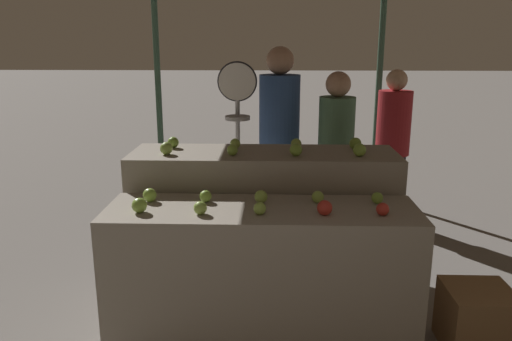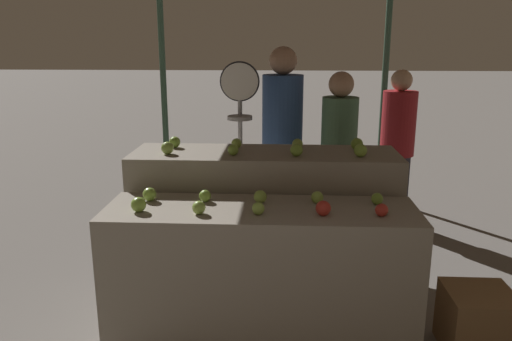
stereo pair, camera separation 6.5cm
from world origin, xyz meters
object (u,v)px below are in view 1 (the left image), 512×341
person_vendor_at_scale (279,134)px  person_customer_right (336,151)px  person_customer_left (393,137)px  produce_scale (238,117)px  wooden_crate_side (477,319)px

person_vendor_at_scale → person_customer_right: (0.48, -0.14, -0.11)m
person_vendor_at_scale → person_customer_left: person_vendor_at_scale is taller
person_customer_left → person_customer_right: 1.03m
person_customer_right → person_vendor_at_scale: bearing=-7.4°
produce_scale → person_customer_right: (0.82, 0.20, -0.31)m
produce_scale → person_vendor_at_scale: 0.53m
produce_scale → person_vendor_at_scale: size_ratio=0.94×
person_customer_right → produce_scale: bearing=23.3°
produce_scale → person_customer_left: produce_scale is taller
person_customer_left → wooden_crate_side: bearing=61.3°
person_customer_left → wooden_crate_side: (0.05, -2.21, -0.71)m
person_vendor_at_scale → person_customer_left: 1.32m
person_vendor_at_scale → produce_scale: bearing=67.4°
person_vendor_at_scale → wooden_crate_side: size_ratio=4.56×
wooden_crate_side → person_customer_left: bearing=91.2°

